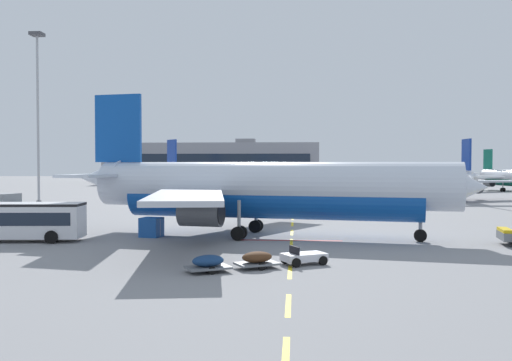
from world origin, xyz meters
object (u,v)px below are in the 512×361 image
(airliner_far_right, at_px, (444,180))
(apron_light_mast_near, at_px, (38,98))
(apron_shuttle_bus, at_px, (5,219))
(uld_cargo_container, at_px, (151,227))
(baggage_train, at_px, (258,259))
(airliner_foreground, at_px, (264,189))
(airliner_mid_left, at_px, (199,175))
(catering_truck, at_px, (0,208))

(airliner_far_right, xyz_separation_m, apron_light_mast_near, (-63.77, -18.13, 12.58))
(apron_shuttle_bus, bearing_deg, airliner_far_right, 49.89)
(uld_cargo_container, distance_m, apron_light_mast_near, 46.80)
(apron_shuttle_bus, xyz_separation_m, baggage_train, (20.46, -10.01, -1.23))
(airliner_foreground, xyz_separation_m, airliner_mid_left, (-17.68, 71.78, -0.21))
(airliner_far_right, bearing_deg, apron_shuttle_bus, -130.11)
(apron_shuttle_bus, height_order, catering_truck, catering_truck)
(uld_cargo_container, bearing_deg, apron_shuttle_bus, -162.20)
(airliner_foreground, distance_m, baggage_train, 14.75)
(airliner_foreground, height_order, airliner_far_right, airliner_foreground)
(airliner_mid_left, relative_size, apron_light_mast_near, 1.15)
(airliner_foreground, xyz_separation_m, baggage_train, (0.39, -14.34, -3.42))
(apron_shuttle_bus, bearing_deg, airliner_foreground, 12.17)
(apron_shuttle_bus, relative_size, uld_cargo_container, 6.44)
(apron_shuttle_bus, relative_size, catering_truck, 1.65)
(catering_truck, bearing_deg, uld_cargo_container, -24.40)
(airliner_foreground, bearing_deg, airliner_mid_left, 103.83)
(airliner_far_right, distance_m, catering_truck, 71.54)
(apron_shuttle_bus, bearing_deg, uld_cargo_container, 17.80)
(catering_truck, bearing_deg, airliner_mid_left, 82.30)
(airliner_mid_left, bearing_deg, apron_light_mast_near, -115.83)
(airliner_mid_left, relative_size, airliner_far_right, 1.04)
(airliner_foreground, relative_size, apron_shuttle_bus, 2.84)
(uld_cargo_container, height_order, apron_light_mast_near, apron_light_mast_near)
(airliner_far_right, bearing_deg, catering_truck, -139.86)
(baggage_train, bearing_deg, airliner_mid_left, 101.85)
(airliner_far_right, height_order, catering_truck, airliner_far_right)
(airliner_far_right, bearing_deg, airliner_mid_left, 157.75)
(apron_light_mast_near, bearing_deg, airliner_foreground, -44.46)
(airliner_far_right, height_order, apron_light_mast_near, apron_light_mast_near)
(airliner_far_right, relative_size, catering_truck, 3.79)
(apron_light_mast_near, bearing_deg, catering_truck, -72.00)
(catering_truck, relative_size, baggage_train, 0.90)
(uld_cargo_container, bearing_deg, airliner_foreground, 5.37)
(catering_truck, distance_m, uld_cargo_container, 18.83)
(uld_cargo_container, bearing_deg, airliner_mid_left, 96.56)
(airliner_far_right, relative_size, baggage_train, 3.40)
(baggage_train, relative_size, apron_light_mast_near, 0.33)
(apron_shuttle_bus, distance_m, catering_truck, 12.91)
(uld_cargo_container, bearing_deg, catering_truck, 155.60)
(airliner_mid_left, height_order, catering_truck, airliner_mid_left)
(airliner_foreground, xyz_separation_m, catering_truck, (-26.45, 6.89, -2.30))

